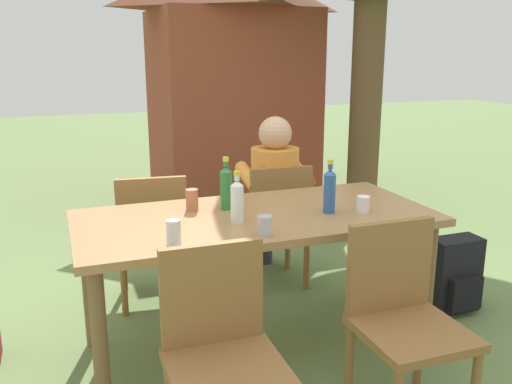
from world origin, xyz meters
The scene contains 16 objects.
ground_plane centered at (0.00, 0.00, 0.00)m, with size 24.00×24.00×0.00m, color #6B844C.
dining_table centered at (0.00, 0.00, 0.68)m, with size 1.85×0.85×0.77m.
chair_far_right centered at (0.41, 0.73, 0.49)m, with size 0.47×0.47×0.87m.
chair_near_left centered at (-0.41, -0.73, 0.49)m, with size 0.45×0.45×0.87m.
chair_near_right centered at (0.42, -0.73, 0.49)m, with size 0.44×0.44×0.87m.
chair_far_left centered at (-0.42, 0.73, 0.49)m, with size 0.49×0.49×0.87m.
person_in_white_shirt centered at (0.42, 0.84, 0.66)m, with size 0.47×0.61×1.18m.
bottle_blue centered at (0.37, -0.10, 0.89)m, with size 0.06×0.06×0.28m.
bottle_green centered at (-0.11, 0.15, 0.89)m, with size 0.06×0.06×0.28m.
bottle_clear centered at (-0.13, -0.09, 0.88)m, with size 0.06×0.06×0.26m.
cup_terracotta centered at (-0.29, 0.19, 0.83)m, with size 0.07×0.07×0.11m, color #BC6B47.
cup_white centered at (0.55, -0.15, 0.81)m, with size 0.07×0.07×0.08m, color white.
cup_steel centered at (-0.07, -0.31, 0.82)m, with size 0.07×0.07×0.09m, color #B2B7BC.
cup_glass centered at (-0.50, -0.31, 0.83)m, with size 0.07×0.07×0.12m, color silver.
backpack_by_far_side centered at (1.33, 0.00, 0.23)m, with size 0.31×0.23×0.47m.
brick_kiosk centered at (0.92, 3.30, 1.34)m, with size 1.85×1.63×2.56m.
Camera 1 is at (-0.95, -2.57, 1.61)m, focal length 38.68 mm.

